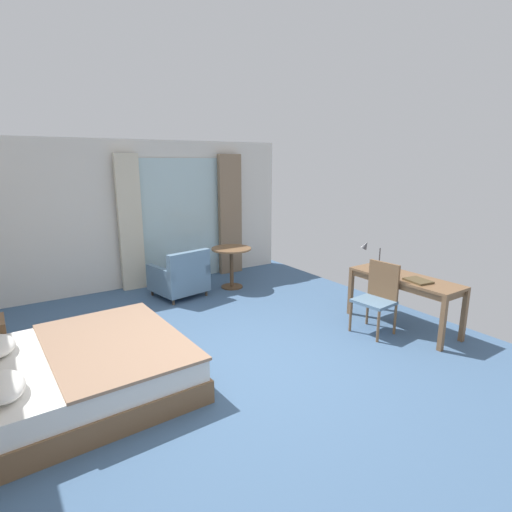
{
  "coord_description": "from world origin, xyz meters",
  "views": [
    {
      "loc": [
        -2.18,
        -3.54,
        2.29
      ],
      "look_at": [
        0.68,
        0.8,
        1.05
      ],
      "focal_mm": 28.26,
      "sensor_mm": 36.0,
      "label": 1
    }
  ],
  "objects_px": {
    "bed": "(77,371)",
    "round_cafe_table": "(231,258)",
    "closed_book": "(418,281)",
    "desk_lamp": "(370,252)",
    "armchair_by_window": "(180,278)",
    "desk_chair": "(378,294)",
    "writing_desk": "(404,283)"
  },
  "relations": [
    {
      "from": "round_cafe_table",
      "to": "armchair_by_window",
      "type": "bearing_deg",
      "value": 177.29
    },
    {
      "from": "writing_desk",
      "to": "desk_lamp",
      "type": "xyz_separation_m",
      "value": [
        -0.06,
        0.59,
        0.33
      ]
    },
    {
      "from": "writing_desk",
      "to": "round_cafe_table",
      "type": "bearing_deg",
      "value": 110.99
    },
    {
      "from": "desk_lamp",
      "to": "armchair_by_window",
      "type": "distance_m",
      "value": 3.15
    },
    {
      "from": "writing_desk",
      "to": "closed_book",
      "type": "xyz_separation_m",
      "value": [
        -0.07,
        -0.25,
        0.1
      ]
    },
    {
      "from": "closed_book",
      "to": "round_cafe_table",
      "type": "xyz_separation_m",
      "value": [
        -1.03,
        3.12,
        -0.19
      ]
    },
    {
      "from": "desk_lamp",
      "to": "armchair_by_window",
      "type": "xyz_separation_m",
      "value": [
        -2.02,
        2.33,
        -0.64
      ]
    },
    {
      "from": "writing_desk",
      "to": "desk_chair",
      "type": "relative_size",
      "value": 1.62
    },
    {
      "from": "round_cafe_table",
      "to": "closed_book",
      "type": "bearing_deg",
      "value": -71.68
    },
    {
      "from": "desk_lamp",
      "to": "round_cafe_table",
      "type": "bearing_deg",
      "value": 114.52
    },
    {
      "from": "desk_lamp",
      "to": "desk_chair",
      "type": "bearing_deg",
      "value": -126.15
    },
    {
      "from": "desk_chair",
      "to": "desk_lamp",
      "type": "relative_size",
      "value": 2.27
    },
    {
      "from": "desk_lamp",
      "to": "writing_desk",
      "type": "bearing_deg",
      "value": -84.11
    },
    {
      "from": "bed",
      "to": "round_cafe_table",
      "type": "distance_m",
      "value": 3.74
    },
    {
      "from": "bed",
      "to": "desk_chair",
      "type": "relative_size",
      "value": 2.15
    },
    {
      "from": "bed",
      "to": "desk_lamp",
      "type": "distance_m",
      "value": 4.13
    },
    {
      "from": "writing_desk",
      "to": "closed_book",
      "type": "height_order",
      "value": "closed_book"
    },
    {
      "from": "desk_lamp",
      "to": "armchair_by_window",
      "type": "relative_size",
      "value": 0.46
    },
    {
      "from": "round_cafe_table",
      "to": "desk_lamp",
      "type": "bearing_deg",
      "value": -65.48
    },
    {
      "from": "desk_lamp",
      "to": "closed_book",
      "type": "relative_size",
      "value": 1.31
    },
    {
      "from": "desk_chair",
      "to": "armchair_by_window",
      "type": "relative_size",
      "value": 1.04
    },
    {
      "from": "bed",
      "to": "closed_book",
      "type": "bearing_deg",
      "value": -13.1
    },
    {
      "from": "closed_book",
      "to": "desk_chair",
      "type": "bearing_deg",
      "value": 145.41
    },
    {
      "from": "desk_lamp",
      "to": "bed",
      "type": "bearing_deg",
      "value": 178.54
    },
    {
      "from": "desk_chair",
      "to": "closed_book",
      "type": "distance_m",
      "value": 0.54
    },
    {
      "from": "closed_book",
      "to": "round_cafe_table",
      "type": "relative_size",
      "value": 0.43
    },
    {
      "from": "closed_book",
      "to": "armchair_by_window",
      "type": "distance_m",
      "value": 3.78
    },
    {
      "from": "desk_chair",
      "to": "closed_book",
      "type": "relative_size",
      "value": 2.99
    },
    {
      "from": "bed",
      "to": "desk_chair",
      "type": "distance_m",
      "value": 3.76
    },
    {
      "from": "writing_desk",
      "to": "desk_lamp",
      "type": "relative_size",
      "value": 3.69
    },
    {
      "from": "writing_desk",
      "to": "armchair_by_window",
      "type": "bearing_deg",
      "value": 125.56
    },
    {
      "from": "closed_book",
      "to": "bed",
      "type": "bearing_deg",
      "value": 176.01
    }
  ]
}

